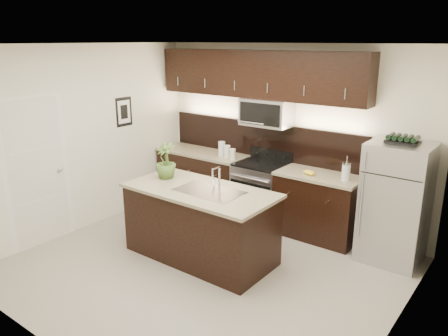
{
  "coord_description": "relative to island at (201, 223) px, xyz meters",
  "views": [
    {
      "loc": [
        3.15,
        -3.76,
        2.75
      ],
      "look_at": [
        -0.11,
        0.55,
        1.15
      ],
      "focal_mm": 35.0,
      "sensor_mm": 36.0,
      "label": 1
    }
  ],
  "objects": [
    {
      "name": "plant",
      "position": [
        -0.66,
        0.08,
        0.71
      ],
      "size": [
        0.28,
        0.28,
        0.49
      ],
      "primitive_type": "imported",
      "rotation": [
        0.0,
        0.0,
        0.02
      ],
      "color": "#436227",
      "rests_on": "island"
    },
    {
      "name": "upper_fixtures",
      "position": [
        -0.21,
        1.64,
        1.67
      ],
      "size": [
        3.49,
        0.4,
        1.66
      ],
      "color": "black",
      "rests_on": "counter_run"
    },
    {
      "name": "counter_run",
      "position": [
        -0.23,
        1.49,
        -0.0
      ],
      "size": [
        3.51,
        0.65,
        0.94
      ],
      "color": "black",
      "rests_on": "ground"
    },
    {
      "name": "sink_faucet",
      "position": [
        0.15,
        0.01,
        0.48
      ],
      "size": [
        0.84,
        0.5,
        0.28
      ],
      "color": "silver",
      "rests_on": "island"
    },
    {
      "name": "wine_rack",
      "position": [
        2.0,
        1.43,
        1.12
      ],
      "size": [
        0.38,
        0.24,
        0.09
      ],
      "color": "black",
      "rests_on": "refrigerator"
    },
    {
      "name": "island",
      "position": [
        0.0,
        0.0,
        0.0
      ],
      "size": [
        1.96,
        0.96,
        0.94
      ],
      "color": "black",
      "rests_on": "ground"
    },
    {
      "name": "canisters",
      "position": [
        -0.66,
        1.42,
        0.57
      ],
      "size": [
        0.36,
        0.16,
        0.24
      ],
      "rotation": [
        0.0,
        0.0,
        -0.21
      ],
      "color": "silver",
      "rests_on": "counter_run"
    },
    {
      "name": "room_walls",
      "position": [
        0.11,
        -0.24,
        1.22
      ],
      "size": [
        4.52,
        4.02,
        2.71
      ],
      "color": "silver",
      "rests_on": "ground"
    },
    {
      "name": "french_press",
      "position": [
        1.33,
        1.44,
        0.59
      ],
      "size": [
        0.11,
        0.11,
        0.33
      ],
      "rotation": [
        0.0,
        0.0,
        0.09
      ],
      "color": "silver",
      "rests_on": "counter_run"
    },
    {
      "name": "refrigerator",
      "position": [
        2.0,
        1.43,
        0.3
      ],
      "size": [
        0.75,
        0.67,
        1.55
      ],
      "primitive_type": "cube",
      "color": "#B2B2B7",
      "rests_on": "ground"
    },
    {
      "name": "ground",
      "position": [
        0.22,
        -0.2,
        -0.47
      ],
      "size": [
        4.5,
        4.5,
        0.0
      ],
      "primitive_type": "plane",
      "color": "gray",
      "rests_on": "ground"
    },
    {
      "name": "bananas",
      "position": [
        0.78,
        1.41,
        0.5
      ],
      "size": [
        0.22,
        0.2,
        0.06
      ],
      "primitive_type": "ellipsoid",
      "rotation": [
        0.0,
        0.0,
        -0.38
      ],
      "color": "yellow",
      "rests_on": "counter_run"
    }
  ]
}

